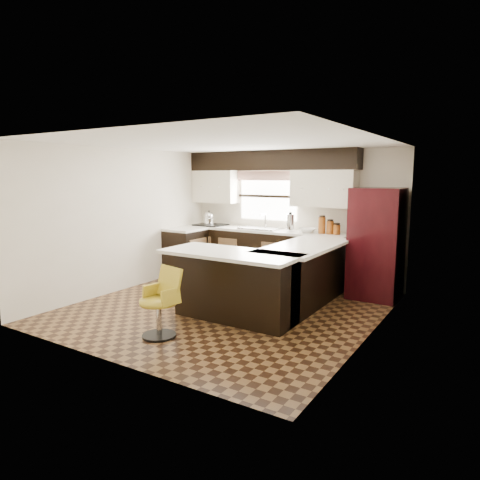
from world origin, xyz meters
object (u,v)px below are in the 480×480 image
Objects in this scene: peninsula_return at (236,287)px; bar_chair at (158,303)px; refrigerator at (376,243)px; peninsula_long at (301,277)px.

peninsula_return is 1.14m from bar_chair.
peninsula_return is 2.50m from refrigerator.
refrigerator is (1.33, 2.07, 0.43)m from peninsula_return.
peninsula_long is 2.31× the size of bar_chair.
peninsula_return is at bearing -122.69° from refrigerator.
refrigerator is 3.61m from bar_chair.
peninsula_long reaches higher than bar_chair.
peninsula_return is 1.95× the size of bar_chair.
peninsula_long is 1.11× the size of refrigerator.
refrigerator is 2.08× the size of bar_chair.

